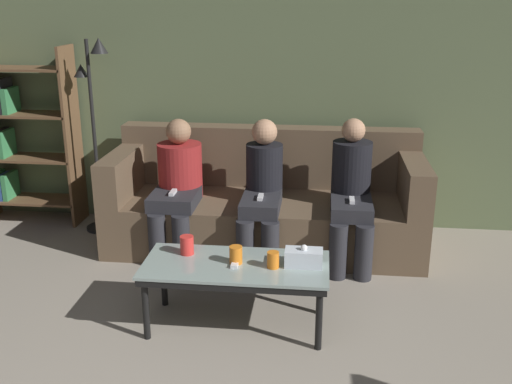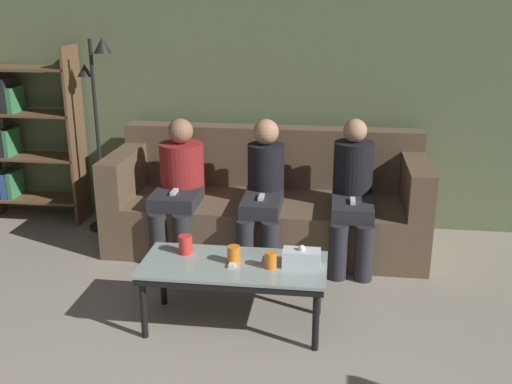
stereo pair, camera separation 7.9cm
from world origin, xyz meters
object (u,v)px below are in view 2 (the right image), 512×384
(game_remote, at_px, (234,262))
(bookshelf, at_px, (19,134))
(cup_near_right, at_px, (271,260))
(tissue_box, at_px, (302,258))
(cup_far_center, at_px, (186,244))
(seated_person_left_end, at_px, (179,182))
(seated_person_mid_right, at_px, (353,190))
(standing_lamp, at_px, (98,115))
(coffee_table, at_px, (234,270))
(couch, at_px, (267,205))
(cup_near_left, at_px, (234,255))
(seated_person_mid_left, at_px, (264,189))

(game_remote, distance_m, bookshelf, 2.70)
(cup_near_right, distance_m, bookshelf, 2.90)
(tissue_box, bearing_deg, cup_far_center, 172.97)
(cup_near_right, relative_size, seated_person_left_end, 0.09)
(seated_person_mid_right, bearing_deg, tissue_box, -106.55)
(standing_lamp, bearing_deg, tissue_box, -39.15)
(coffee_table, bearing_deg, couch, 87.80)
(cup_far_center, height_order, tissue_box, tissue_box)
(bookshelf, distance_m, standing_lamp, 0.83)
(cup_near_left, distance_m, seated_person_mid_left, 1.05)
(couch, distance_m, bookshelf, 2.27)
(game_remote, bearing_deg, coffee_table, -93.58)
(seated_person_left_end, bearing_deg, seated_person_mid_right, -1.15)
(standing_lamp, height_order, seated_person_mid_right, standing_lamp)
(coffee_table, distance_m, seated_person_mid_right, 1.29)
(coffee_table, bearing_deg, bookshelf, 143.50)
(coffee_table, xyz_separation_m, bookshelf, (-2.15, 1.59, 0.41))
(coffee_table, xyz_separation_m, cup_near_left, (0.00, 0.01, 0.10))
(cup_near_right, height_order, seated_person_mid_right, seated_person_mid_right)
(cup_far_center, height_order, game_remote, cup_far_center)
(cup_far_center, relative_size, seated_person_mid_right, 0.11)
(standing_lamp, bearing_deg, cup_far_center, -52.12)
(cup_near_left, relative_size, bookshelf, 0.07)
(couch, distance_m, cup_near_right, 1.36)
(bookshelf, bearing_deg, coffee_table, -36.50)
(coffee_table, bearing_deg, seated_person_left_end, 119.18)
(tissue_box, bearing_deg, seated_person_left_end, 133.24)
(game_remote, height_order, seated_person_mid_right, seated_person_mid_right)
(tissue_box, height_order, seated_person_mid_right, seated_person_mid_right)
(coffee_table, bearing_deg, tissue_box, 2.64)
(cup_near_left, height_order, tissue_box, tissue_box)
(cup_near_left, xyz_separation_m, standing_lamp, (-1.36, 1.44, 0.52))
(seated_person_left_end, xyz_separation_m, seated_person_mid_left, (0.66, -0.04, -0.01))
(cup_near_left, distance_m, tissue_box, 0.40)
(standing_lamp, distance_m, seated_person_mid_right, 2.15)
(game_remote, xyz_separation_m, seated_person_left_end, (-0.61, 1.09, 0.13))
(seated_person_mid_left, bearing_deg, coffee_table, -92.75)
(cup_near_left, height_order, cup_near_right, cup_near_left)
(coffee_table, xyz_separation_m, seated_person_left_end, (-0.61, 1.09, 0.18))
(cup_near_left, xyz_separation_m, seated_person_mid_right, (0.71, 1.06, 0.09))
(couch, xyz_separation_m, standing_lamp, (-1.41, 0.14, 0.66))
(cup_far_center, xyz_separation_m, seated_person_left_end, (-0.29, 0.98, 0.08))
(couch, height_order, seated_person_mid_left, seated_person_mid_left)
(bookshelf, bearing_deg, cup_near_right, -34.31)
(seated_person_mid_left, distance_m, seated_person_mid_right, 0.66)
(cup_near_left, bearing_deg, bookshelf, 143.64)
(coffee_table, height_order, bookshelf, bookshelf)
(game_remote, bearing_deg, cup_near_right, -7.23)
(cup_near_right, distance_m, cup_far_center, 0.56)
(couch, height_order, game_remote, couch)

